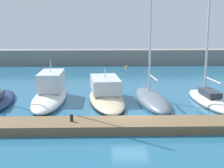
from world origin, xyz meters
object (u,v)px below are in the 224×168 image
object	(u,v)px
motorboat_sand_third	(106,94)
sailboat_slate_fourth	(152,97)
motorboat_white_second	(50,92)
mooring_buoy_orange	(127,68)
dock_bollard	(72,118)
sailboat_ivory_fifth	(209,99)

from	to	relation	value
motorboat_sand_third	sailboat_slate_fourth	size ratio (longest dim) A/B	0.53
motorboat_white_second	sailboat_slate_fourth	size ratio (longest dim) A/B	0.53
mooring_buoy_orange	dock_bollard	bearing A→B (deg)	-101.24
sailboat_ivory_fifth	mooring_buoy_orange	distance (m)	21.49
dock_bollard	sailboat_ivory_fifth	bearing A→B (deg)	30.45
sailboat_ivory_fifth	dock_bollard	bearing A→B (deg)	115.77
motorboat_sand_third	mooring_buoy_orange	xyz separation A→B (m)	(3.19, 19.79, -0.57)
sailboat_ivory_fifth	dock_bollard	world-z (taller)	sailboat_ivory_fifth
motorboat_white_second	motorboat_sand_third	bearing A→B (deg)	-94.25
sailboat_slate_fourth	sailboat_ivory_fifth	xyz separation A→B (m)	(4.65, -0.44, -0.07)
motorboat_sand_third	dock_bollard	distance (m)	7.64
dock_bollard	motorboat_white_second	bearing A→B (deg)	108.47
sailboat_slate_fourth	mooring_buoy_orange	xyz separation A→B (m)	(-0.63, 20.39, -0.42)
sailboat_ivory_fifth	motorboat_sand_third	bearing A→B (deg)	78.31
motorboat_white_second	mooring_buoy_orange	size ratio (longest dim) A/B	17.15
sailboat_slate_fourth	dock_bollard	distance (m)	9.01
mooring_buoy_orange	dock_bollard	world-z (taller)	dock_bollard
motorboat_sand_third	sailboat_ivory_fifth	distance (m)	8.53
motorboat_white_second	dock_bollard	xyz separation A→B (m)	(2.55, -7.64, 0.02)
motorboat_white_second	sailboat_slate_fourth	distance (m)	8.62
mooring_buoy_orange	dock_bollard	size ratio (longest dim) A/B	1.27
motorboat_sand_third	dock_bollard	bearing A→B (deg)	157.51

